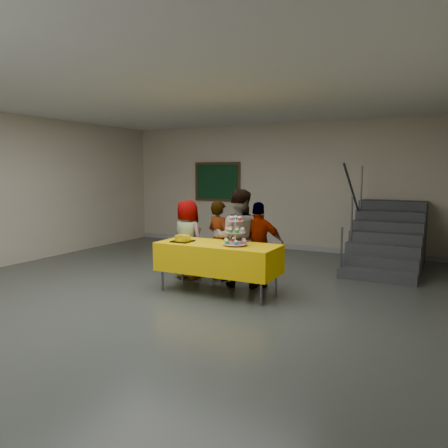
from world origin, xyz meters
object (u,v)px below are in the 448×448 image
object	(u,v)px
cupcake_stand	(235,234)
bear_cake	(183,238)
schoolchild_c	(239,238)
staircase	(388,241)
noticeboard	(217,182)
schoolchild_b	(219,240)
schoolchild_a	(188,239)
schoolchild_d	(259,245)
bake_table	(218,257)

from	to	relation	value
cupcake_stand	bear_cake	xyz separation A→B (m)	(-0.89, -0.06, -0.11)
schoolchild_c	staircase	distance (m)	3.41
noticeboard	schoolchild_b	bearing A→B (deg)	-61.20
bear_cake	schoolchild_a	distance (m)	0.78
schoolchild_d	staircase	distance (m)	3.16
schoolchild_a	schoolchild_c	xyz separation A→B (m)	(1.02, -0.07, 0.10)
bake_table	schoolchild_b	bearing A→B (deg)	117.18
cupcake_stand	noticeboard	distance (m)	4.93
cupcake_stand	schoolchild_d	bearing A→B (deg)	79.93
schoolchild_b	schoolchild_d	world-z (taller)	schoolchild_d
schoolchild_c	staircase	size ratio (longest dim) A/B	0.66
staircase	noticeboard	size ratio (longest dim) A/B	1.85
bear_cake	schoolchild_c	xyz separation A→B (m)	(0.68, 0.62, -0.04)
staircase	schoolchild_a	bearing A→B (deg)	-137.81
bear_cake	schoolchild_a	bearing A→B (deg)	116.54
cupcake_stand	bake_table	bearing A→B (deg)	172.38
bake_table	staircase	distance (m)	3.88
schoolchild_c	staircase	bearing A→B (deg)	-138.47
cupcake_stand	schoolchild_c	xyz separation A→B (m)	(-0.21, 0.56, -0.15)
bake_table	schoolchild_a	bearing A→B (deg)	147.47
bake_table	noticeboard	world-z (taller)	noticeboard
schoolchild_b	noticeboard	size ratio (longest dim) A/B	1.05
schoolchild_d	schoolchild_a	bearing A→B (deg)	-17.31
bake_table	cupcake_stand	size ratio (longest dim) A/B	4.22
bake_table	schoolchild_d	size ratio (longest dim) A/B	1.36
schoolchild_b	schoolchild_d	bearing A→B (deg)	-169.51
schoolchild_b	staircase	distance (m)	3.54
bear_cake	noticeboard	distance (m)	4.61
schoolchild_b	staircase	world-z (taller)	staircase
schoolchild_a	schoolchild_c	world-z (taller)	schoolchild_c
bear_cake	schoolchild_a	world-z (taller)	schoolchild_a
bear_cake	schoolchild_d	distance (m)	1.23
cupcake_stand	bear_cake	distance (m)	0.90
cupcake_stand	schoolchild_b	size ratio (longest dim) A/B	0.32
cupcake_stand	bear_cake	world-z (taller)	cupcake_stand
bake_table	schoolchild_a	distance (m)	1.10
bake_table	bear_cake	world-z (taller)	bear_cake
bear_cake	schoolchild_d	world-z (taller)	schoolchild_d
bake_table	schoolchild_c	bearing A→B (deg)	78.95
schoolchild_d	staircase	size ratio (longest dim) A/B	0.58
staircase	noticeboard	world-z (taller)	noticeboard
schoolchild_c	schoolchild_d	size ratio (longest dim) A/B	1.14
staircase	noticeboard	bearing A→B (deg)	169.01
schoolchild_c	schoolchild_d	xyz separation A→B (m)	(0.33, 0.07, -0.10)
staircase	schoolchild_b	bearing A→B (deg)	-133.84
staircase	bear_cake	bearing A→B (deg)	-127.90
cupcake_stand	schoolchild_b	xyz separation A→B (m)	(-0.70, 0.78, -0.26)
noticeboard	bake_table	bearing A→B (deg)	-61.48
bake_table	noticeboard	xyz separation A→B (m)	(-2.24, 4.12, 1.04)
cupcake_stand	noticeboard	xyz separation A→B (m)	(-2.56, 4.17, 0.66)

